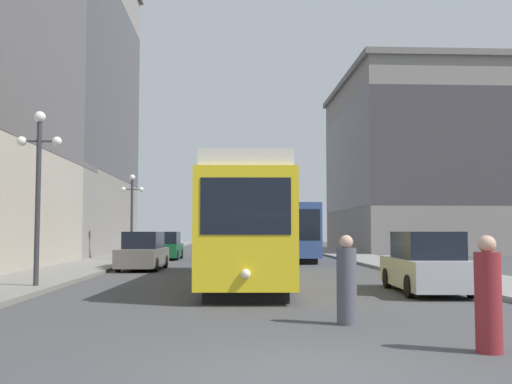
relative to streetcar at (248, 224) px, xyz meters
name	(u,v)px	position (x,y,z in m)	size (l,w,h in m)	color
ground_plane	(299,372)	(0.20, -13.93, -2.10)	(200.00, 200.00, 0.00)	#424244
sidewalk_left	(139,254)	(-7.81, 26.07, -2.03)	(3.44, 120.00, 0.15)	gray
sidewalk_right	(339,253)	(8.21, 26.07, -2.03)	(3.44, 120.00, 0.15)	gray
streetcar	(248,224)	(0.00, 0.00, 0.00)	(3.21, 14.79, 3.89)	black
transit_bus	(289,230)	(3.25, 17.00, -0.15)	(2.76, 12.62, 3.45)	black
parked_car_left_near	(166,247)	(-4.79, 17.76, -1.26)	(1.99, 4.44, 1.82)	black
parked_car_left_mid	(143,252)	(-4.79, 7.10, -1.26)	(2.04, 4.94, 1.82)	black
parked_car_right_far	(426,264)	(5.19, -4.12, -1.26)	(2.08, 4.78, 1.82)	black
pedestrian_crossing_near	(488,298)	(3.20, -12.85, -1.28)	(0.39, 0.39, 1.76)	maroon
pedestrian_crossing_far	(347,283)	(1.60, -10.05, -1.28)	(0.39, 0.39, 1.75)	#4C4C56
lamp_post_left_near	(39,170)	(-6.69, -2.84, 1.65)	(1.41, 0.36, 5.47)	#333338
lamp_post_left_far	(132,203)	(-6.69, 15.39, 1.50)	(1.41, 0.36, 5.22)	#333338
building_left_corner	(32,93)	(-16.28, 25.55, 10.73)	(14.09, 22.29, 24.91)	gray
building_right_corner	(411,164)	(16.17, 32.13, 6.01)	(13.07, 20.39, 15.81)	gray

